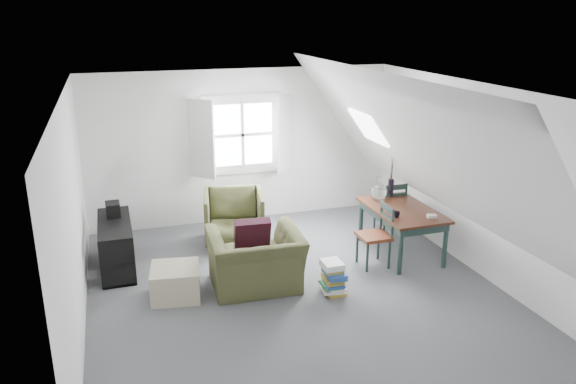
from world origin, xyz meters
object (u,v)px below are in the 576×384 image
object	(u,v)px
dining_chair_near	(376,235)
ottoman	(176,282)
armchair_far	(235,242)
dining_chair_far	(391,208)
armchair_near	(256,287)
magazine_stack	(333,278)
media_shelf	(117,248)
dining_table	(402,214)

from	to	relation	value
dining_chair_near	ottoman	bearing A→B (deg)	-73.96
armchair_far	dining_chair_far	xyz separation A→B (m)	(2.38, -0.45, 0.45)
armchair_near	magazine_stack	bearing A→B (deg)	155.61
dining_chair_near	dining_chair_far	bearing A→B (deg)	157.33
armchair_far	dining_chair_near	xyz separation A→B (m)	(1.67, -1.38, 0.45)
dining_chair_near	magazine_stack	distance (m)	1.06
armchair_far	media_shelf	bearing A→B (deg)	-156.19
media_shelf	magazine_stack	distance (m)	2.97
armchair_near	media_shelf	distance (m)	2.01
ottoman	dining_chair_far	xyz separation A→B (m)	(3.44, 0.99, 0.26)
dining_chair_near	media_shelf	bearing A→B (deg)	-91.34
ottoman	dining_table	world-z (taller)	dining_table
dining_table	magazine_stack	world-z (taller)	dining_table
dining_chair_near	media_shelf	world-z (taller)	dining_chair_near
dining_table	media_shelf	xyz separation A→B (m)	(-3.91, 0.73, -0.30)
dining_chair_near	armchair_near	bearing A→B (deg)	-71.02
armchair_near	dining_table	distance (m)	2.37
media_shelf	magazine_stack	bearing A→B (deg)	-33.97
armchair_far	magazine_stack	distance (m)	2.13
dining_chair_far	dining_chair_near	xyz separation A→B (m)	(-0.71, -0.93, -0.01)
dining_chair_near	magazine_stack	world-z (taller)	dining_chair_near
ottoman	dining_table	distance (m)	3.30
dining_table	magazine_stack	bearing A→B (deg)	-146.19
armchair_near	dining_table	world-z (taller)	dining_table
dining_table	dining_chair_far	distance (m)	0.72
armchair_near	ottoman	distance (m)	1.02
armchair_far	media_shelf	xyz separation A→B (m)	(-1.72, -0.40, 0.30)
armchair_near	dining_chair_near	bearing A→B (deg)	-173.14
ottoman	media_shelf	xyz separation A→B (m)	(-0.66, 1.04, 0.10)
ottoman	dining_table	size ratio (longest dim) A/B	0.42
dining_table	media_shelf	bearing A→B (deg)	172.41
dining_table	dining_chair_near	size ratio (longest dim) A/B	1.60
ottoman	media_shelf	distance (m)	1.23
armchair_near	ottoman	bearing A→B (deg)	-1.18
dining_chair_far	dining_chair_near	distance (m)	1.17
dining_table	armchair_near	bearing A→B (deg)	-167.51
armchair_near	armchair_far	distance (m)	1.51
armchair_near	media_shelf	bearing A→B (deg)	-31.14
armchair_near	ottoman	xyz separation A→B (m)	(-1.00, 0.07, 0.19)
dining_table	dining_chair_far	size ratio (longest dim) A/B	1.58
armchair_near	magazine_stack	size ratio (longest dim) A/B	2.72
armchair_near	armchair_far	bearing A→B (deg)	-89.71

